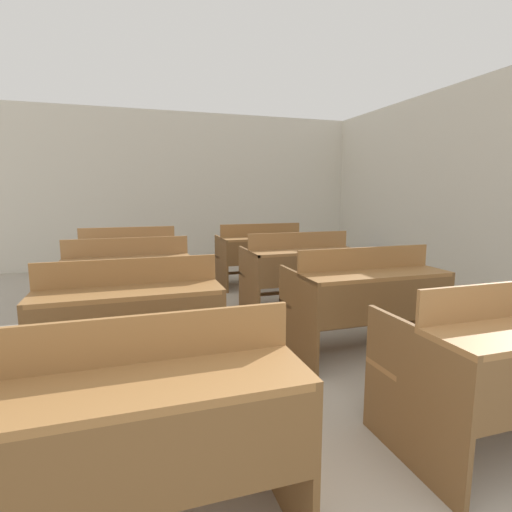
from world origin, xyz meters
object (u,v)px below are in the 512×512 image
Objects in this scene: bench_second_left at (131,319)px; bench_second_right at (365,298)px; bench_third_right at (299,269)px; bench_back_right at (261,253)px; bench_back_left at (129,259)px; wastepaper_bin at (363,259)px; bench_third_left at (128,280)px; bench_front_right at (512,361)px; bench_front_left at (137,426)px.

bench_second_left is 1.00× the size of bench_second_right.
bench_third_right and bench_back_right have the same top height.
bench_second_left is at bearing -144.58° from bench_third_right.
wastepaper_bin is (4.00, 0.76, -0.32)m from bench_back_left.
bench_third_left is 1.30m from bench_back_left.
wastepaper_bin is (4.01, 3.37, -0.32)m from bench_second_left.
bench_back_left is 1.82m from bench_back_right.
bench_front_right is 1.00× the size of bench_third_left.
bench_third_left is at bearing -90.58° from bench_back_left.
bench_back_left and bench_back_right have the same top height.
bench_second_right is at bearing -89.70° from bench_back_right.
bench_front_right is at bearing -54.73° from bench_third_left.
bench_second_right is 1.00× the size of bench_third_left.
bench_front_right is 1.00× the size of bench_second_right.
bench_second_right is 1.00× the size of bench_back_left.
bench_third_right is 3.02m from wastepaper_bin.
bench_back_right is at bearing 0.47° from bench_back_left.
bench_front_right and bench_back_right have the same top height.
bench_second_left and bench_third_left have the same top height.
bench_second_left is 1.00× the size of bench_third_right.
bench_front_left is 1.00× the size of bench_back_left.
bench_third_right reaches higher than wastepaper_bin.
bench_front_right is 1.32m from bench_second_right.
bench_third_right is (1.84, -0.02, 0.00)m from bench_third_left.
bench_front_right is at bearing -114.60° from wastepaper_bin.
bench_front_left is 3.20m from bench_third_right.
bench_third_right is at bearing 35.42° from bench_second_left.
bench_second_left is (-0.01, 1.33, 0.00)m from bench_front_left.
bench_third_right is 2.25m from bench_back_left.
bench_front_right and bench_third_right have the same top height.
bench_front_right is 3.23m from bench_third_left.
bench_third_right is 1.00× the size of bench_back_left.
bench_front_left reaches higher than wastepaper_bin.
bench_third_left is at bearing 90.43° from bench_second_left.
bench_second_right is 2.27m from bench_third_left.
bench_second_left is 2.62m from bench_back_left.
bench_front_left is 3.79× the size of wastepaper_bin.
bench_second_right is 3.20m from bench_back_left.
bench_front_right is (1.85, 0.01, 0.00)m from bench_front_left.
bench_second_right is 3.79× the size of wastepaper_bin.
bench_back_left is at bearing -169.31° from wastepaper_bin.
bench_front_right is at bearing -64.78° from bench_back_left.
bench_back_left is at bearing 144.28° from bench_third_right.
bench_third_right is at bearing 55.30° from bench_front_left.
wastepaper_bin is at bearing 27.08° from bench_third_left.
bench_third_right is at bearing -136.44° from wastepaper_bin.
bench_second_left reaches higher than wastepaper_bin.
bench_front_left is 1.00× the size of bench_second_left.
bench_front_left is 1.00× the size of bench_third_right.
bench_second_left is at bearing 90.37° from bench_front_left.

